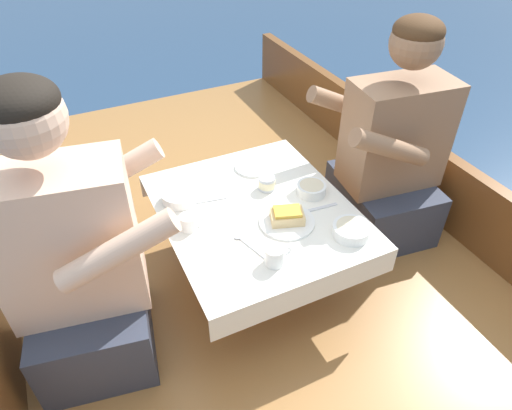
% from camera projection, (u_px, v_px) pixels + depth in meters
% --- Properties ---
extents(ground_plane, '(60.00, 60.00, 0.00)m').
position_uv_depth(ground_plane, '(264.00, 327.00, 2.03)').
color(ground_plane, navy).
extents(boat_deck, '(1.94, 3.76, 0.27)m').
position_uv_depth(boat_deck, '(265.00, 308.00, 1.94)').
color(boat_deck, '#9E6B38').
rests_on(boat_deck, ground_plane).
extents(gunwale_starboard, '(0.06, 3.76, 0.33)m').
position_uv_depth(gunwale_starboard, '(451.00, 194.00, 2.07)').
color(gunwale_starboard, brown).
rests_on(gunwale_starboard, boat_deck).
extents(cockpit_table, '(0.68, 0.80, 0.34)m').
position_uv_depth(cockpit_table, '(256.00, 216.00, 1.72)').
color(cockpit_table, '#B2B2B7').
rests_on(cockpit_table, boat_deck).
extents(person_port, '(0.57, 0.51, 1.01)m').
position_uv_depth(person_port, '(77.00, 265.00, 1.39)').
color(person_port, '#333847').
rests_on(person_port, boat_deck).
extents(person_starboard, '(0.56, 0.49, 0.95)m').
position_uv_depth(person_starboard, '(390.00, 157.00, 1.92)').
color(person_starboard, '#333847').
rests_on(person_starboard, boat_deck).
extents(plate_sandwich, '(0.20, 0.20, 0.01)m').
position_uv_depth(plate_sandwich, '(287.00, 221.00, 1.64)').
color(plate_sandwich, white).
rests_on(plate_sandwich, cockpit_table).
extents(plate_bread, '(0.16, 0.16, 0.01)m').
position_uv_depth(plate_bread, '(253.00, 166.00, 1.91)').
color(plate_bread, white).
rests_on(plate_bread, cockpit_table).
extents(sandwich, '(0.14, 0.12, 0.05)m').
position_uv_depth(sandwich, '(287.00, 216.00, 1.62)').
color(sandwich, '#E0BC7F').
rests_on(sandwich, plate_sandwich).
extents(bowl_port_near, '(0.14, 0.14, 0.04)m').
position_uv_depth(bowl_port_near, '(180.00, 196.00, 1.73)').
color(bowl_port_near, white).
rests_on(bowl_port_near, cockpit_table).
extents(bowl_starboard_near, '(0.11, 0.11, 0.04)m').
position_uv_depth(bowl_starboard_near, '(311.00, 188.00, 1.76)').
color(bowl_starboard_near, white).
rests_on(bowl_starboard_near, cockpit_table).
extents(bowl_center_far, '(0.13, 0.13, 0.04)m').
position_uv_depth(bowl_center_far, '(351.00, 230.00, 1.58)').
color(bowl_center_far, white).
rests_on(bowl_center_far, cockpit_table).
extents(coffee_cup_port, '(0.09, 0.07, 0.06)m').
position_uv_depth(coffee_cup_port, '(275.00, 255.00, 1.46)').
color(coffee_cup_port, white).
rests_on(coffee_cup_port, cockpit_table).
extents(coffee_cup_starboard, '(0.09, 0.06, 0.06)m').
position_uv_depth(coffee_cup_starboard, '(189.00, 222.00, 1.60)').
color(coffee_cup_starboard, white).
rests_on(coffee_cup_starboard, cockpit_table).
extents(tin_can, '(0.07, 0.07, 0.05)m').
position_uv_depth(tin_can, '(267.00, 183.00, 1.78)').
color(tin_can, silver).
rests_on(tin_can, cockpit_table).
extents(utensil_spoon_starboard, '(0.07, 0.17, 0.01)m').
position_uv_depth(utensil_spoon_starboard, '(247.00, 243.00, 1.55)').
color(utensil_spoon_starboard, silver).
rests_on(utensil_spoon_starboard, cockpit_table).
extents(utensil_fork_port, '(0.17, 0.03, 0.00)m').
position_uv_depth(utensil_fork_port, '(312.00, 210.00, 1.69)').
color(utensil_fork_port, silver).
rests_on(utensil_fork_port, cockpit_table).
extents(utensil_spoon_port, '(0.17, 0.04, 0.01)m').
position_uv_depth(utensil_spoon_port, '(198.00, 202.00, 1.73)').
color(utensil_spoon_port, silver).
rests_on(utensil_spoon_port, cockpit_table).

